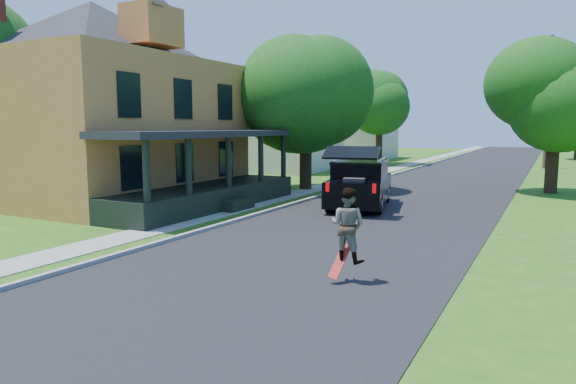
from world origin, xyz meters
The scene contains 15 objects.
ground centered at (0.00, 0.00, 0.00)m, with size 140.00×140.00×0.00m, color #255911.
street centered at (0.00, 20.00, 0.00)m, with size 8.00×120.00×0.02m, color black.
curb centered at (-4.05, 20.00, 0.00)m, with size 0.15×120.00×0.12m, color gray.
sidewalk centered at (-5.60, 20.00, 0.00)m, with size 1.30×120.00×0.03m, color gray.
front_walk centered at (-9.50, 6.00, 0.00)m, with size 6.50×1.20×0.03m, color gray.
main_house centered at (-12.80, 5.99, 4.92)m, with size 15.56×15.56×10.10m.
neighbor_house_mid centered at (-13.50, 24.00, 4.19)m, with size 12.78×12.78×8.30m.
neighbor_house_far centered at (-13.50, 40.00, 4.19)m, with size 12.78×12.78×8.30m.
black_suv centered at (-1.40, 9.00, 0.98)m, with size 3.13×5.82×2.57m.
skateboarder centered at (1.83, -0.83, 1.22)m, with size 0.82×0.66×1.59m.
skateboard centered at (1.73, -1.01, 0.44)m, with size 0.35×0.48×0.70m.
tree_left_mid centered at (-6.05, 13.49, 5.75)m, with size 7.29×7.00×9.14m.
tree_left_far centered at (-8.09, 32.59, 5.54)m, with size 6.35×6.41×8.60m.
tree_right_near centered at (5.47, 17.77, 5.00)m, with size 5.69×5.79×7.69m.
utility_pole_far centered at (4.87, 34.63, 5.30)m, with size 1.74×0.46×10.30m.
Camera 1 is at (5.62, -10.83, 3.27)m, focal length 32.00 mm.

